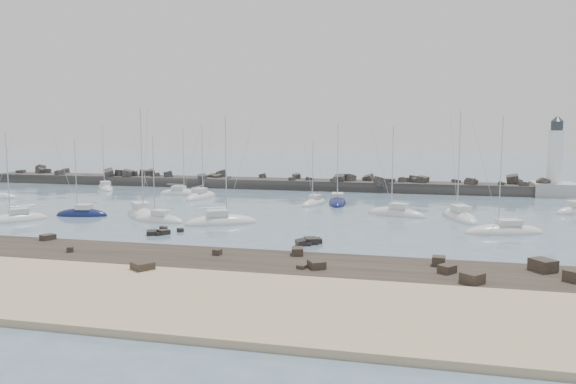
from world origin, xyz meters
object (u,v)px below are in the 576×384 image
object	(u,v)px
sailboat_5	(159,220)
sailboat_13	(142,215)
sailboat_6	(314,204)
sailboat_4	(181,194)
sailboat_2	(82,215)
sailboat_7	(221,223)
sailboat_9	(396,214)
sailboat_11	(504,232)
sailboat_3	(201,197)
sailboat_8	(337,203)
lighthouse	(554,178)
sailboat_1	(105,189)
sailboat_10	(459,218)
sailboat_14	(16,220)

from	to	relation	value
sailboat_5	sailboat_13	distance (m)	5.09
sailboat_6	sailboat_4	bearing A→B (deg)	165.57
sailboat_2	sailboat_7	size ratio (longest dim) A/B	0.79
sailboat_9	sailboat_11	bearing A→B (deg)	-38.19
sailboat_3	sailboat_8	size ratio (longest dim) A/B	1.00
sailboat_3	sailboat_6	xyz separation A→B (m)	(20.10, -2.97, -0.01)
lighthouse	sailboat_2	world-z (taller)	lighthouse
sailboat_1	sailboat_10	bearing A→B (deg)	-16.87
lighthouse	sailboat_7	size ratio (longest dim) A/B	1.00
sailboat_14	sailboat_10	bearing A→B (deg)	15.29
sailboat_7	sailboat_10	world-z (taller)	sailboat_10
sailboat_2	sailboat_4	size ratio (longest dim) A/B	0.90
sailboat_3	sailboat_14	world-z (taller)	sailboat_3
lighthouse	sailboat_14	distance (m)	85.56
sailboat_8	sailboat_14	size ratio (longest dim) A/B	1.09
sailboat_9	sailboat_11	size ratio (longest dim) A/B	0.92
sailboat_3	sailboat_11	world-z (taller)	sailboat_11
sailboat_13	sailboat_8	bearing A→B (deg)	37.18
sailboat_8	sailboat_13	size ratio (longest dim) A/B	0.86
sailboat_11	sailboat_7	bearing A→B (deg)	-176.95
sailboat_1	sailboat_2	xyz separation A→B (m)	(14.13, -28.98, 0.01)
sailboat_2	sailboat_13	distance (m)	8.35
sailboat_3	sailboat_10	world-z (taller)	sailboat_10
sailboat_5	sailboat_13	world-z (taller)	sailboat_13
sailboat_14	sailboat_13	bearing A→B (deg)	27.20
sailboat_9	sailboat_7	bearing A→B (deg)	-150.88
sailboat_3	sailboat_14	xyz separation A→B (m)	(-14.52, -26.81, -0.01)
sailboat_2	sailboat_14	xyz separation A→B (m)	(-5.79, -5.72, -0.00)
sailboat_4	sailboat_10	distance (m)	48.93
sailboat_10	sailboat_11	distance (m)	10.19
lighthouse	sailboat_11	world-z (taller)	lighthouse
sailboat_4	sailboat_14	distance (m)	31.75
sailboat_8	sailboat_10	size ratio (longest dim) A/B	0.88
sailboat_8	sailboat_11	size ratio (longest dim) A/B	0.95
sailboat_9	sailboat_10	distance (m)	8.30
lighthouse	sailboat_10	bearing A→B (deg)	-121.12
sailboat_5	sailboat_9	size ratio (longest dim) A/B	0.89
sailboat_2	sailboat_8	world-z (taller)	sailboat_8
lighthouse	sailboat_9	world-z (taller)	lighthouse
sailboat_6	sailboat_7	size ratio (longest dim) A/B	0.75
sailboat_4	sailboat_13	world-z (taller)	sailboat_13
sailboat_11	sailboat_1	bearing A→B (deg)	157.32
lighthouse	sailboat_14	xyz separation A→B (m)	(-73.23, -44.14, -2.95)
sailboat_8	sailboat_9	size ratio (longest dim) A/B	1.03
sailboat_3	sailboat_13	distance (m)	19.62
sailboat_5	sailboat_13	size ratio (longest dim) A/B	0.75
lighthouse	sailboat_9	bearing A→B (deg)	-132.43
sailboat_3	lighthouse	bearing A→B (deg)	16.45
sailboat_13	sailboat_14	bearing A→B (deg)	-152.80
sailboat_14	sailboat_9	bearing A→B (deg)	18.63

